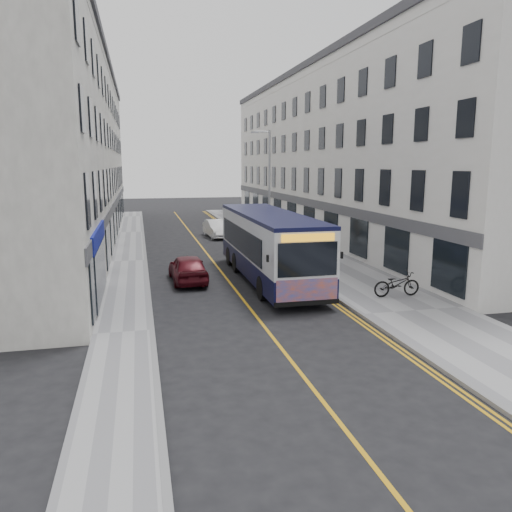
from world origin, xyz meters
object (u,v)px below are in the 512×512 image
streetlamp (268,186)px  pedestrian_far (318,233)px  car_white (217,229)px  bicycle (397,284)px  pedestrian_near (287,234)px  city_bus (269,244)px  car_maroon (188,268)px

streetlamp → pedestrian_far: streetlamp is taller
streetlamp → pedestrian_far: bearing=10.2°
pedestrian_far → car_white: 8.99m
bicycle → car_white: (-4.76, 20.31, 0.02)m
pedestrian_near → city_bus: bearing=-90.9°
streetlamp → car_maroon: (-6.17, -7.81, -3.68)m
city_bus → car_maroon: 4.23m
bicycle → car_white: 20.86m
streetlamp → city_bus: streetlamp is taller
pedestrian_near → pedestrian_far: size_ratio=1.01×
bicycle → pedestrian_far: (1.44, 13.81, 0.33)m
city_bus → pedestrian_near: 10.17m
city_bus → streetlamp: bearing=75.7°
city_bus → pedestrian_far: size_ratio=6.71×
pedestrian_far → pedestrian_near: bearing=179.3°
pedestrian_near → pedestrian_far: (2.19, -0.26, -0.01)m
car_white → pedestrian_far: bearing=-50.8°
pedestrian_far → car_maroon: 13.13m
city_bus → pedestrian_near: size_ratio=6.67×
streetlamp → pedestrian_near: bearing=30.0°
streetlamp → pedestrian_near: streetlamp is taller
streetlamp → city_bus: bearing=-104.3°
car_maroon → city_bus: bearing=169.0°
city_bus → car_maroon: size_ratio=2.86×
bicycle → car_white: size_ratio=0.50×
car_white → car_maroon: size_ratio=1.03×
streetlamp → pedestrian_near: (1.64, 0.95, -3.38)m
bicycle → car_maroon: car_maroon is taller
bicycle → pedestrian_near: (-0.75, 14.07, 0.33)m
car_white → car_maroon: bearing=-108.7°
car_white → streetlamp: bearing=-76.2°
car_maroon → bicycle: bearing=146.2°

